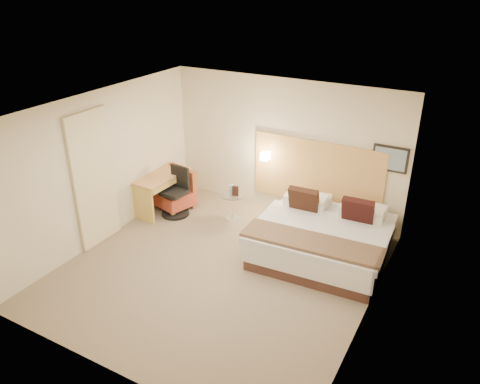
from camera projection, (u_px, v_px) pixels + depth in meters
The scene contains 20 objects.
floor at pixel (220, 270), 7.75m from camera, with size 4.80×5.00×0.02m, color #776650.
ceiling at pixel (216, 110), 6.58m from camera, with size 4.80×5.00×0.02m, color silver.
wall_back at pixel (285, 147), 9.15m from camera, with size 4.80×0.02×2.70m, color beige.
wall_front at pixel (101, 283), 5.18m from camera, with size 4.80×0.02×2.70m, color beige.
wall_left at pixel (101, 167), 8.22m from camera, with size 0.02×5.00×2.70m, color beige.
wall_right at pixel (376, 235), 6.11m from camera, with size 0.02×5.00×2.70m, color beige.
headboard_panel at pixel (316, 173), 8.98m from camera, with size 2.60×0.04×1.30m, color tan.
art_frame at pixel (390, 159), 8.18m from camera, with size 0.62×0.03×0.47m, color black.
art_canvas at pixel (390, 159), 8.16m from camera, with size 0.54×0.01×0.39m, color gray.
lamp_arm at pixel (266, 155), 9.32m from camera, with size 0.02×0.02×0.12m, color silver.
lamp_shade at pixel (265, 156), 9.27m from camera, with size 0.15×0.15×0.15m, color #FFEDC6.
curtain at pixel (94, 180), 8.05m from camera, with size 0.06×0.90×2.42m, color beige.
bottle_a at pixel (231, 189), 9.13m from camera, with size 0.06×0.06×0.19m, color #94CFE5.
bottle_b at pixel (233, 189), 9.14m from camera, with size 0.06×0.06×0.19m, color #99BBED.
menu_folder at pixel (235, 191), 9.05m from camera, with size 0.12×0.05×0.20m, color #321B14.
bed at pixel (323, 237), 8.02m from camera, with size 2.28×2.23×1.07m.
lounge_chair at pixel (176, 192), 9.67m from camera, with size 0.92×0.86×0.81m.
side_table at pixel (232, 205), 9.23m from camera, with size 0.59×0.59×0.52m.
desk at pixel (163, 182), 9.42m from camera, with size 0.63×1.27×0.78m.
desk_chair at pixel (176, 196), 9.35m from camera, with size 0.59×0.59×0.98m.
Camera 1 is at (3.40, -5.48, 4.49)m, focal length 35.00 mm.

